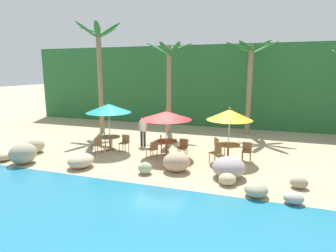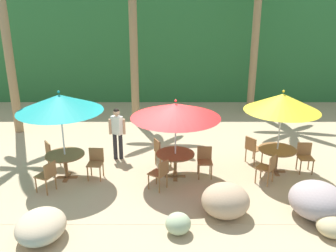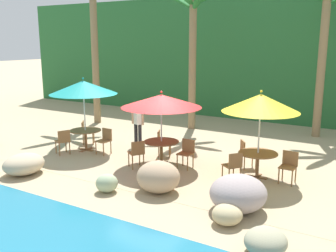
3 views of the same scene
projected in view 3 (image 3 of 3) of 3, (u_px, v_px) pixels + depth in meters
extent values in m
plane|color=tan|center=(153.00, 160.00, 12.62)|extent=(120.00, 120.00, 0.00)
cube|color=tan|center=(153.00, 160.00, 12.62)|extent=(18.00, 5.20, 0.01)
cube|color=#286633|center=(250.00, 57.00, 19.51)|extent=(28.00, 2.40, 6.00)
ellipsoid|color=#A3B68C|center=(107.00, 183.00, 9.91)|extent=(0.57, 0.57, 0.47)
ellipsoid|color=tan|center=(227.00, 214.00, 8.16)|extent=(0.65, 0.67, 0.43)
ellipsoid|color=#A09D7E|center=(266.00, 241.00, 7.03)|extent=(0.78, 0.86, 0.47)
ellipsoid|color=#C2AD8C|center=(24.00, 164.00, 11.22)|extent=(1.06, 1.24, 0.61)
ellipsoid|color=#A59695|center=(238.00, 193.00, 8.78)|extent=(1.30, 1.36, 0.83)
ellipsoid|color=tan|center=(158.00, 177.00, 9.87)|extent=(1.14, 1.07, 0.81)
cylinder|color=silver|center=(85.00, 118.00, 13.48)|extent=(0.04, 0.04, 2.35)
cone|color=teal|center=(83.00, 87.00, 13.25)|extent=(2.33, 2.33, 0.46)
sphere|color=teal|center=(83.00, 78.00, 13.19)|extent=(0.07, 0.07, 0.07)
cube|color=brown|center=(86.00, 150.00, 13.74)|extent=(0.60, 0.12, 0.03)
cube|color=brown|center=(86.00, 150.00, 13.74)|extent=(0.12, 0.60, 0.03)
cylinder|color=brown|center=(86.00, 140.00, 13.66)|extent=(0.09, 0.09, 0.71)
cylinder|color=brown|center=(85.00, 130.00, 13.58)|extent=(1.10, 1.10, 0.03)
cylinder|color=olive|center=(104.00, 150.00, 12.97)|extent=(0.04, 0.04, 0.45)
cylinder|color=olive|center=(96.00, 148.00, 13.17)|extent=(0.04, 0.04, 0.45)
cylinder|color=olive|center=(111.00, 147.00, 13.26)|extent=(0.04, 0.04, 0.45)
cylinder|color=olive|center=(103.00, 146.00, 13.46)|extent=(0.04, 0.04, 0.45)
cube|color=olive|center=(103.00, 141.00, 13.16)|extent=(0.45, 0.45, 0.03)
cube|color=olive|center=(107.00, 134.00, 13.28)|extent=(0.42, 0.06, 0.42)
cylinder|color=olive|center=(94.00, 137.00, 14.71)|extent=(0.04, 0.04, 0.45)
cylinder|color=olive|center=(93.00, 139.00, 14.36)|extent=(0.04, 0.04, 0.45)
cylinder|color=olive|center=(85.00, 137.00, 14.67)|extent=(0.04, 0.04, 0.45)
cylinder|color=olive|center=(83.00, 139.00, 14.33)|extent=(0.04, 0.04, 0.45)
cube|color=olive|center=(88.00, 132.00, 14.46)|extent=(0.59, 0.59, 0.03)
cube|color=olive|center=(83.00, 127.00, 14.41)|extent=(0.28, 0.36, 0.42)
cylinder|color=olive|center=(56.00, 147.00, 13.26)|extent=(0.04, 0.04, 0.45)
cylinder|color=olive|center=(66.00, 146.00, 13.46)|extent=(0.04, 0.04, 0.45)
cylinder|color=olive|center=(60.00, 150.00, 12.97)|extent=(0.04, 0.04, 0.45)
cylinder|color=olive|center=(70.00, 148.00, 13.17)|extent=(0.04, 0.04, 0.45)
cube|color=olive|center=(62.00, 141.00, 13.16)|extent=(0.56, 0.56, 0.03)
cube|color=olive|center=(64.00, 137.00, 12.96)|extent=(0.20, 0.40, 0.42)
cylinder|color=silver|center=(161.00, 131.00, 11.98)|extent=(0.04, 0.04, 2.12)
cone|color=red|center=(161.00, 101.00, 11.78)|extent=(2.49, 2.49, 0.39)
sphere|color=red|center=(161.00, 92.00, 11.72)|extent=(0.07, 0.07, 0.07)
cube|color=brown|center=(162.00, 163.00, 12.21)|extent=(0.60, 0.12, 0.03)
cube|color=brown|center=(162.00, 163.00, 12.21)|extent=(0.12, 0.60, 0.03)
cylinder|color=brown|center=(162.00, 153.00, 12.13)|extent=(0.09, 0.09, 0.71)
cylinder|color=brown|center=(161.00, 142.00, 12.06)|extent=(1.10, 1.10, 0.03)
cylinder|color=olive|center=(188.00, 164.00, 11.50)|extent=(0.04, 0.04, 0.45)
cylinder|color=olive|center=(177.00, 162.00, 11.68)|extent=(0.04, 0.04, 0.45)
cylinder|color=olive|center=(193.00, 161.00, 11.80)|extent=(0.04, 0.04, 0.45)
cylinder|color=olive|center=(183.00, 159.00, 11.98)|extent=(0.04, 0.04, 0.45)
cube|color=olive|center=(185.00, 154.00, 11.69)|extent=(0.42, 0.42, 0.03)
cube|color=olive|center=(188.00, 146.00, 11.81)|extent=(0.42, 0.04, 0.42)
cylinder|color=olive|center=(170.00, 148.00, 13.14)|extent=(0.04, 0.04, 0.45)
cylinder|color=olive|center=(169.00, 151.00, 12.80)|extent=(0.04, 0.04, 0.45)
cylinder|color=olive|center=(160.00, 148.00, 13.18)|extent=(0.04, 0.04, 0.45)
cylinder|color=olive|center=(159.00, 151.00, 12.84)|extent=(0.04, 0.04, 0.45)
cube|color=olive|center=(165.00, 143.00, 12.94)|extent=(0.56, 0.56, 0.03)
cube|color=olive|center=(159.00, 137.00, 12.92)|extent=(0.21, 0.40, 0.42)
cylinder|color=olive|center=(129.00, 159.00, 11.91)|extent=(0.04, 0.04, 0.45)
cylinder|color=olive|center=(140.00, 158.00, 12.05)|extent=(0.04, 0.04, 0.45)
cylinder|color=olive|center=(133.00, 163.00, 11.59)|extent=(0.04, 0.04, 0.45)
cylinder|color=olive|center=(144.00, 161.00, 11.74)|extent=(0.04, 0.04, 0.45)
cube|color=olive|center=(136.00, 153.00, 11.77)|extent=(0.58, 0.58, 0.03)
cube|color=olive|center=(138.00, 148.00, 11.55)|extent=(0.27, 0.37, 0.42)
cylinder|color=silver|center=(259.00, 139.00, 10.74)|extent=(0.04, 0.04, 2.26)
cone|color=yellow|center=(261.00, 103.00, 10.51)|extent=(2.13, 2.13, 0.49)
sphere|color=yellow|center=(261.00, 91.00, 10.44)|extent=(0.07, 0.07, 0.07)
cube|color=brown|center=(257.00, 177.00, 10.98)|extent=(0.60, 0.12, 0.03)
cube|color=brown|center=(257.00, 177.00, 10.98)|extent=(0.12, 0.60, 0.03)
cylinder|color=brown|center=(257.00, 165.00, 10.90)|extent=(0.09, 0.09, 0.71)
cylinder|color=brown|center=(258.00, 153.00, 10.82)|extent=(1.10, 1.10, 0.03)
cylinder|color=olive|center=(292.00, 179.00, 10.24)|extent=(0.04, 0.04, 0.45)
cylinder|color=olive|center=(279.00, 176.00, 10.43)|extent=(0.04, 0.04, 0.45)
cylinder|color=olive|center=(296.00, 175.00, 10.54)|extent=(0.04, 0.04, 0.45)
cylinder|color=olive|center=(283.00, 173.00, 10.72)|extent=(0.04, 0.04, 0.45)
cube|color=olive|center=(288.00, 167.00, 10.43)|extent=(0.43, 0.43, 0.03)
cube|color=olive|center=(290.00, 158.00, 10.55)|extent=(0.42, 0.05, 0.42)
cylinder|color=olive|center=(252.00, 159.00, 11.95)|extent=(0.04, 0.04, 0.45)
cylinder|color=olive|center=(256.00, 163.00, 11.60)|extent=(0.04, 0.04, 0.45)
cylinder|color=olive|center=(241.00, 159.00, 11.92)|extent=(0.04, 0.04, 0.45)
cylinder|color=olive|center=(244.00, 163.00, 11.57)|extent=(0.04, 0.04, 0.45)
cube|color=olive|center=(249.00, 153.00, 11.71)|extent=(0.59, 0.59, 0.03)
cube|color=olive|center=(243.00, 147.00, 11.65)|extent=(0.28, 0.36, 0.42)
cylinder|color=olive|center=(222.00, 173.00, 10.71)|extent=(0.04, 0.04, 0.45)
cylinder|color=olive|center=(233.00, 171.00, 10.84)|extent=(0.04, 0.04, 0.45)
cylinder|color=olive|center=(229.00, 177.00, 10.39)|extent=(0.04, 0.04, 0.45)
cylinder|color=olive|center=(240.00, 175.00, 10.52)|extent=(0.04, 0.04, 0.45)
cube|color=olive|center=(232.00, 166.00, 10.56)|extent=(0.59, 0.59, 0.03)
cube|color=olive|center=(236.00, 161.00, 10.34)|extent=(0.28, 0.36, 0.42)
cylinder|color=olive|center=(95.00, 49.00, 17.67)|extent=(0.32, 0.32, 6.94)
cylinder|color=olive|center=(192.00, 63.00, 16.59)|extent=(0.32, 0.32, 5.76)
ellipsoid|color=#236B2D|center=(181.00, 1.00, 16.60)|extent=(1.44, 0.81, 0.85)
cylinder|color=olive|center=(322.00, 65.00, 15.13)|extent=(0.32, 0.32, 5.79)
cylinder|color=#232328|center=(136.00, 135.00, 14.14)|extent=(0.13, 0.13, 0.86)
cylinder|color=#232328|center=(140.00, 136.00, 14.05)|extent=(0.13, 0.13, 0.86)
cube|color=silver|center=(138.00, 116.00, 13.94)|extent=(0.39, 0.35, 0.58)
cylinder|color=tan|center=(133.00, 117.00, 14.06)|extent=(0.08, 0.08, 0.50)
cylinder|color=tan|center=(143.00, 118.00, 13.84)|extent=(0.08, 0.08, 0.50)
sphere|color=tan|center=(137.00, 105.00, 13.85)|extent=(0.21, 0.21, 0.21)
sphere|color=black|center=(137.00, 104.00, 13.84)|extent=(0.18, 0.18, 0.18)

